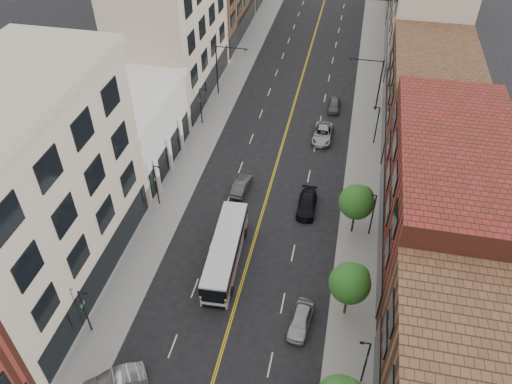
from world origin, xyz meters
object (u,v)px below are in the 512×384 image
Objects in this scene: car_parked_far at (301,320)px; car_lane_behind at (241,185)px; car_lane_b at (323,134)px; car_angle_b at (115,382)px; car_lane_c at (334,105)px; car_lane_a at (307,204)px; city_bus at (225,251)px.

car_lane_behind is at bearing 124.37° from car_parked_far.
car_parked_far is 27.84m from car_lane_b.
car_angle_b is 45.18m from car_lane_c.
car_parked_far is 1.04× the size of car_lane_behind.
car_lane_behind is 7.60m from car_lane_a.
car_angle_b is at bearing -141.36° from car_parked_far.
car_angle_b is at bearing 84.95° from car_lane_behind.
car_angle_b is 25.43m from car_lane_a.
car_lane_a is at bearing -92.36° from car_lane_c.
car_lane_behind is 14.09m from car_lane_b.
car_lane_a reaches higher than car_lane_c.
car_parked_far reaches higher than car_lane_c.
car_lane_behind is at bearing 167.08° from car_lane_a.
car_lane_b is 1.32× the size of car_lane_c.
city_bus reaches higher than car_lane_c.
car_parked_far is 18.24m from car_lane_behind.
car_parked_far is at bearing 89.64° from car_angle_b.
city_bus is 2.14× the size of car_lane_b.
car_angle_b is (-4.99, -13.76, -0.86)m from city_bus.
car_lane_a reaches higher than car_lane_behind.
car_parked_far is 0.92× the size of car_lane_a.
city_bus is 2.36× the size of car_lane_a.
car_angle_b is 1.14× the size of car_lane_behind.
car_angle_b is at bearing -113.17° from city_bus.
car_angle_b is 0.91× the size of car_lane_b.
city_bus is at bearing 99.61° from car_lane_behind.
car_lane_behind is 0.88× the size of car_lane_a.
car_lane_c is at bearing -109.47° from car_lane_behind.
car_lane_a is (7.43, -1.59, 0.00)m from car_lane_behind.
city_bus is at bearing 150.69° from car_parked_far.
city_bus is 23.36m from car_lane_b.
car_angle_b is at bearing -107.41° from car_lane_b.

